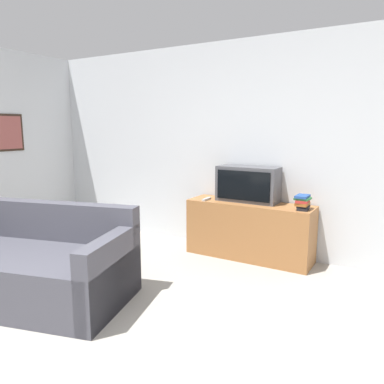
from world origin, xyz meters
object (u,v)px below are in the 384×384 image
(television, at_px, (248,184))
(remote_on_stand, at_px, (207,199))
(couch, at_px, (31,267))
(book_stack, at_px, (303,202))
(tv_stand, at_px, (249,230))

(television, bearing_deg, remote_on_stand, -158.48)
(couch, bearing_deg, television, 43.69)
(television, distance_m, book_stack, 0.71)
(tv_stand, xyz_separation_m, remote_on_stand, (-0.52, -0.12, 0.35))
(tv_stand, height_order, television, television)
(television, xyz_separation_m, remote_on_stand, (-0.46, -0.18, -0.20))
(tv_stand, relative_size, remote_on_stand, 8.42)
(remote_on_stand, bearing_deg, book_stack, 2.91)
(couch, xyz_separation_m, book_stack, (1.95, 1.97, 0.47))
(couch, bearing_deg, book_stack, 30.06)
(tv_stand, distance_m, couch, 2.42)
(remote_on_stand, bearing_deg, television, 21.52)
(couch, relative_size, book_stack, 9.65)
(tv_stand, relative_size, television, 2.05)
(tv_stand, height_order, remote_on_stand, remote_on_stand)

